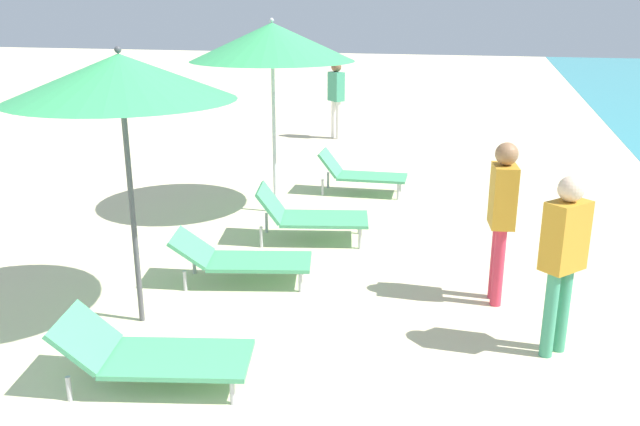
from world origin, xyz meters
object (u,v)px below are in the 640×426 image
lounger_second_shoreside (240,258)px  lounger_second_inland (152,353)px  umbrella_farthest (272,42)px  lounger_farthest_inland (309,215)px  umbrella_second (120,77)px  lounger_farthest_shoreside (360,173)px  person_walking_mid (564,250)px  person_walking_far (336,92)px  person_walking_near (502,208)px

lounger_second_shoreside → lounger_second_inland: bearing=-101.5°
lounger_second_shoreside → umbrella_farthest: 3.32m
lounger_second_inland → lounger_farthest_inland: (0.29, 3.52, 0.07)m
umbrella_second → lounger_farthest_shoreside: 5.37m
umbrella_second → umbrella_farthest: 3.62m
lounger_second_shoreside → umbrella_second: bearing=-131.4°
person_walking_mid → person_walking_far: size_ratio=0.92×
umbrella_second → person_walking_far: 9.30m
umbrella_farthest → lounger_farthest_inland: size_ratio=1.82×
lounger_farthest_inland → person_walking_mid: (2.80, -2.21, 0.61)m
lounger_farthest_inland → person_walking_mid: person_walking_mid is taller
lounger_farthest_shoreside → person_walking_near: bearing=-62.6°
person_walking_mid → person_walking_far: bearing=-24.0°
umbrella_second → umbrella_farthest: bearing=87.8°
lounger_farthest_inland → person_walking_far: (-1.22, 6.66, 0.70)m
lounger_farthest_shoreside → umbrella_farthest: bearing=-131.1°
lounger_farthest_shoreside → person_walking_mid: 5.26m
umbrella_second → person_walking_mid: 3.97m
umbrella_farthest → lounger_farthest_shoreside: umbrella_farthest is taller
lounger_second_shoreside → person_walking_mid: 3.30m
person_walking_mid → lounger_second_shoreside: bearing=28.4°
umbrella_second → lounger_second_inland: (0.64, -0.96, -2.01)m
person_walking_near → umbrella_second: bearing=-166.5°
person_walking_far → person_walking_mid: bearing=66.0°
lounger_second_shoreside → person_walking_near: (2.66, 0.20, 0.71)m
lounger_second_shoreside → umbrella_farthest: umbrella_farthest is taller
umbrella_second → umbrella_farthest: umbrella_farthest is taller
umbrella_second → person_walking_mid: bearing=5.3°
lounger_farthest_shoreside → person_walking_mid: bearing=-63.2°
person_walking_far → umbrella_second: bearing=43.4°
lounger_second_inland → person_walking_mid: size_ratio=1.00×
lounger_farthest_inland → lounger_second_shoreside: bearing=-115.8°
umbrella_second → lounger_farthest_inland: (0.93, 2.55, -1.94)m
lounger_second_shoreside → person_walking_far: size_ratio=0.92×
lounger_second_shoreside → person_walking_mid: bearing=-26.4°
lounger_second_inland → person_walking_mid: person_walking_mid is taller
lounger_second_inland → person_walking_far: bearing=82.6°
umbrella_second → person_walking_far: (-0.29, 9.21, -1.24)m
umbrella_second → lounger_farthest_inland: size_ratio=1.70×
lounger_farthest_shoreside → person_walking_near: 4.22m
lounger_farthest_inland → lounger_farthest_shoreside: bearing=72.9°
person_walking_far → person_walking_near: bearing=65.6°
lounger_second_inland → umbrella_second: bearing=111.1°
person_walking_near → person_walking_far: bearing=105.9°
lounger_second_inland → umbrella_farthest: bearing=83.7°
lounger_farthest_inland → umbrella_second: bearing=-122.4°
lounger_second_shoreside → person_walking_near: person_walking_near is taller
person_walking_near → person_walking_mid: bearing=-70.6°
umbrella_farthest → lounger_second_shoreside: bearing=-80.1°
umbrella_second → person_walking_near: size_ratio=1.55×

